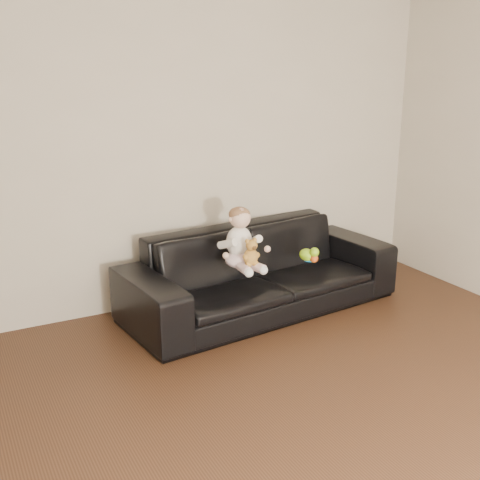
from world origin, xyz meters
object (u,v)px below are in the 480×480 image
toy_green (307,255)px  toy_blue_disc (310,260)px  toy_rattle (314,259)px  baby (241,242)px  sofa (261,271)px  teddy_bear (251,253)px

toy_green → toy_blue_disc: toy_green is taller
toy_rattle → toy_blue_disc: toy_rattle is taller
toy_green → baby: bearing=170.2°
baby → toy_blue_disc: bearing=-11.9°
toy_green → toy_blue_disc: size_ratio=1.43×
sofa → teddy_bear: size_ratio=10.73×
baby → toy_green: bearing=-11.3°
baby → toy_green: baby is taller
sofa → toy_rattle: 0.45m
baby → toy_blue_disc: 0.62m
baby → toy_blue_disc: size_ratio=4.87×
toy_blue_disc → teddy_bear: bearing=-175.9°
toy_rattle → baby: bearing=163.9°
sofa → baby: size_ratio=4.74×
baby → toy_rattle: baby is taller
toy_rattle → teddy_bear: bearing=178.0°
sofa → baby: 0.42m
sofa → baby: (-0.25, -0.12, 0.32)m
sofa → toy_rattle: sofa is taller
baby → toy_rattle: (0.57, -0.17, -0.18)m
toy_rattle → toy_blue_disc: size_ratio=0.69×
baby → teddy_bear: 0.15m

